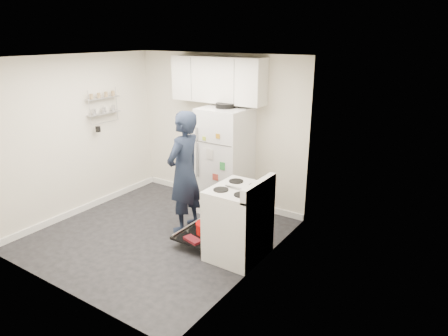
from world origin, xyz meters
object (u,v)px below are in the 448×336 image
Objects in this scene: open_oven_door at (203,231)px; refrigerator at (225,161)px; person at (184,172)px; electric_range at (238,223)px.

refrigerator is at bearing 107.68° from open_oven_door.
person reaches higher than refrigerator.
open_oven_door is at bearing -72.32° from refrigerator.
refrigerator is (-0.35, 1.09, 0.67)m from open_oven_door.
electric_range is 0.62× the size of person.
electric_range is at bearing 76.43° from person.
person is at bearing 156.73° from open_oven_door.
electric_range is at bearing -1.37° from open_oven_door.
electric_range is 1.14m from person.
open_oven_door is at bearing 178.63° from electric_range.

